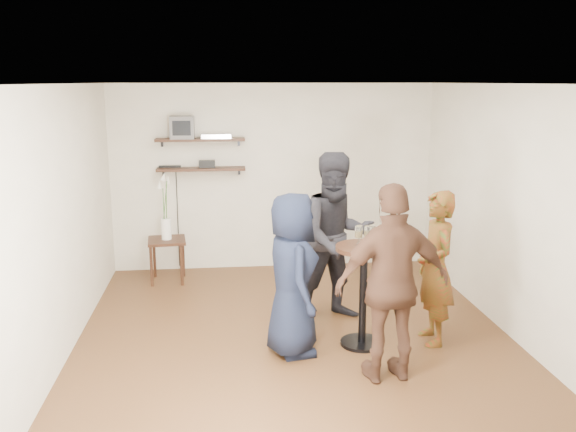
# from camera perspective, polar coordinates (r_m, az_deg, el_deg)

# --- Properties ---
(room) EXTENTS (4.58, 5.08, 2.68)m
(room) POSITION_cam_1_polar(r_m,az_deg,el_deg) (6.15, 0.63, 0.07)
(room) COLOR #462616
(room) RESTS_ON ground
(shelf_upper) EXTENTS (1.20, 0.25, 0.04)m
(shelf_upper) POSITION_cam_1_polar(r_m,az_deg,el_deg) (8.37, -8.21, 7.09)
(shelf_upper) COLOR black
(shelf_upper) RESTS_ON room
(shelf_lower) EXTENTS (1.20, 0.25, 0.04)m
(shelf_lower) POSITION_cam_1_polar(r_m,az_deg,el_deg) (8.42, -8.13, 4.38)
(shelf_lower) COLOR black
(shelf_lower) RESTS_ON room
(crt_monitor) EXTENTS (0.32, 0.30, 0.30)m
(crt_monitor) POSITION_cam_1_polar(r_m,az_deg,el_deg) (8.37, -9.88, 8.18)
(crt_monitor) COLOR #59595B
(crt_monitor) RESTS_ON shelf_upper
(dvd_deck) EXTENTS (0.40, 0.24, 0.06)m
(dvd_deck) POSITION_cam_1_polar(r_m,az_deg,el_deg) (8.37, -6.74, 7.45)
(dvd_deck) COLOR silver
(dvd_deck) RESTS_ON shelf_upper
(radio) EXTENTS (0.22, 0.10, 0.10)m
(radio) POSITION_cam_1_polar(r_m,az_deg,el_deg) (8.41, -7.59, 4.85)
(radio) COLOR black
(radio) RESTS_ON shelf_lower
(power_strip) EXTENTS (0.30, 0.05, 0.03)m
(power_strip) POSITION_cam_1_polar(r_m,az_deg,el_deg) (8.49, -10.99, 4.56)
(power_strip) COLOR black
(power_strip) RESTS_ON shelf_lower
(side_table) EXTENTS (0.53, 0.53, 0.58)m
(side_table) POSITION_cam_1_polar(r_m,az_deg,el_deg) (8.24, -11.25, -2.78)
(side_table) COLOR black
(side_table) RESTS_ON room
(vase_lilies) EXTENTS (0.19, 0.19, 0.91)m
(vase_lilies) POSITION_cam_1_polar(r_m,az_deg,el_deg) (8.15, -11.37, -0.19)
(vase_lilies) COLOR white
(vase_lilies) RESTS_ON side_table
(drinks_table) EXTENTS (0.57, 0.57, 1.04)m
(drinks_table) POSITION_cam_1_polar(r_m,az_deg,el_deg) (6.15, 7.07, -6.14)
(drinks_table) COLOR black
(drinks_table) RESTS_ON room
(wine_glass_fl) EXTENTS (0.07, 0.07, 0.21)m
(wine_glass_fl) POSITION_cam_1_polar(r_m,az_deg,el_deg) (5.97, 6.60, -1.59)
(wine_glass_fl) COLOR silver
(wine_glass_fl) RESTS_ON drinks_table
(wine_glass_fr) EXTENTS (0.07, 0.07, 0.20)m
(wine_glass_fr) POSITION_cam_1_polar(r_m,az_deg,el_deg) (6.00, 7.87, -1.58)
(wine_glass_fr) COLOR silver
(wine_glass_fr) RESTS_ON drinks_table
(wine_glass_bl) EXTENTS (0.06, 0.06, 0.19)m
(wine_glass_bl) POSITION_cam_1_polar(r_m,az_deg,el_deg) (6.08, 6.70, -1.46)
(wine_glass_bl) COLOR silver
(wine_glass_bl) RESTS_ON drinks_table
(wine_glass_br) EXTENTS (0.07, 0.07, 0.20)m
(wine_glass_br) POSITION_cam_1_polar(r_m,az_deg,el_deg) (6.02, 7.45, -1.53)
(wine_glass_br) COLOR silver
(wine_glass_br) RESTS_ON drinks_table
(person_plaid) EXTENTS (0.38, 0.58, 1.57)m
(person_plaid) POSITION_cam_1_polar(r_m,az_deg,el_deg) (6.32, 13.63, -4.76)
(person_plaid) COLOR #B21E14
(person_plaid) RESTS_ON room
(person_dark) EXTENTS (1.03, 0.86, 1.88)m
(person_dark) POSITION_cam_1_polar(r_m,az_deg,el_deg) (6.72, 4.63, -2.03)
(person_dark) COLOR black
(person_dark) RESTS_ON room
(person_navy) EXTENTS (0.61, 0.84, 1.60)m
(person_navy) POSITION_cam_1_polar(r_m,az_deg,el_deg) (5.89, 0.38, -5.51)
(person_navy) COLOR black
(person_navy) RESTS_ON room
(person_brown) EXTENTS (1.09, 0.55, 1.78)m
(person_brown) POSITION_cam_1_polar(r_m,az_deg,el_deg) (5.43, 9.78, -6.28)
(person_brown) COLOR #4F3021
(person_brown) RESTS_ON room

